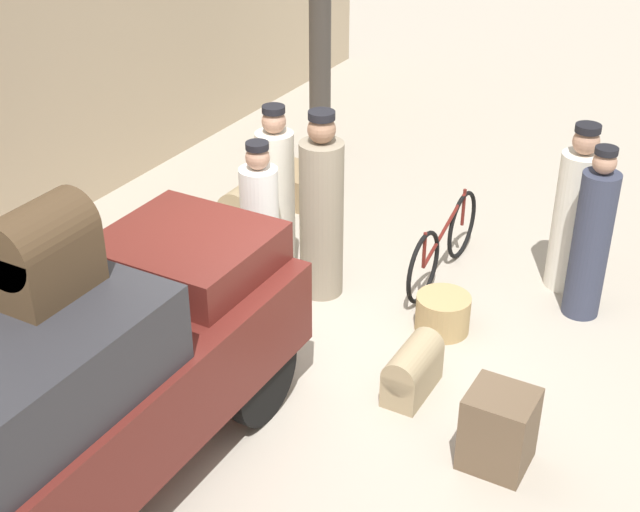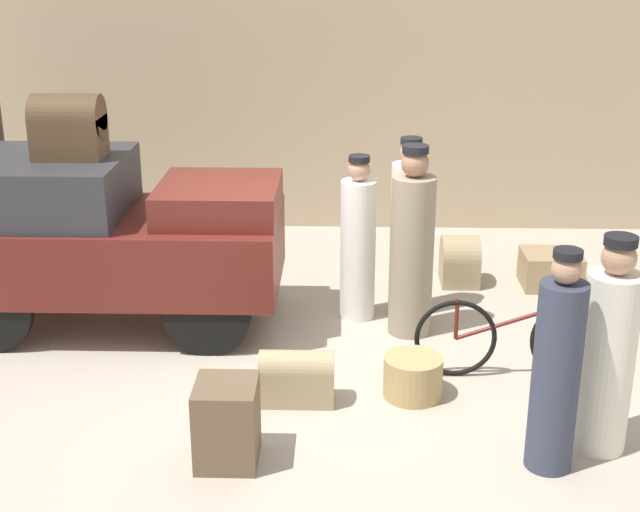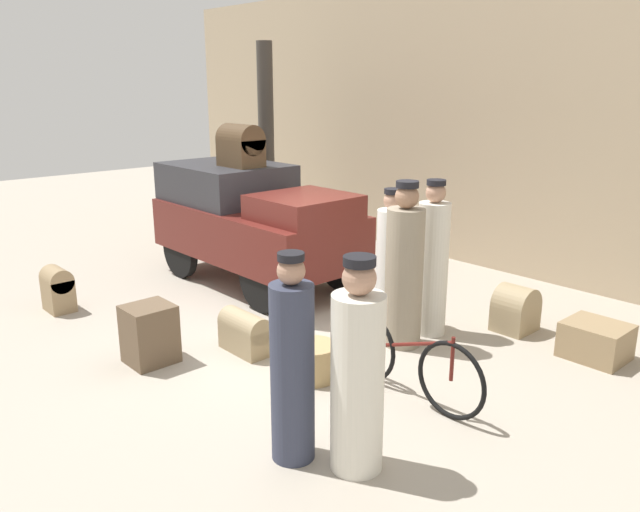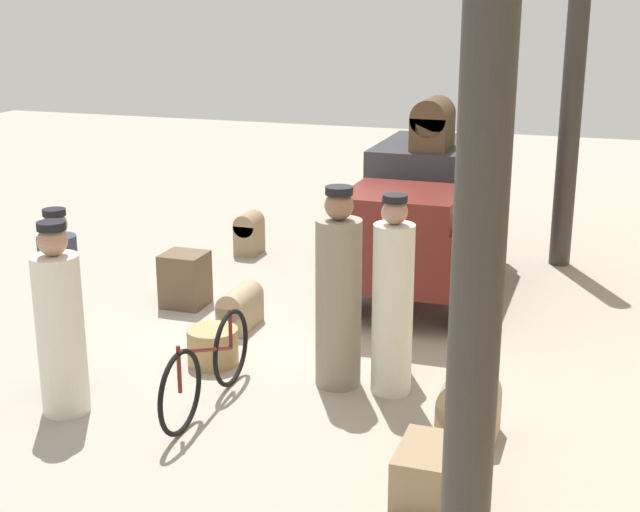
{
  "view_description": "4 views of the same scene",
  "coord_description": "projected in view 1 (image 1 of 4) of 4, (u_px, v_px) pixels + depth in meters",
  "views": [
    {
      "loc": [
        -5.49,
        -2.99,
        4.64
      ],
      "look_at": [
        0.2,
        0.2,
        0.95
      ],
      "focal_mm": 50.0,
      "sensor_mm": 36.0,
      "label": 1
    },
    {
      "loc": [
        0.42,
        -7.36,
        3.68
      ],
      "look_at": [
        0.2,
        0.2,
        0.95
      ],
      "focal_mm": 50.0,
      "sensor_mm": 36.0,
      "label": 2
    },
    {
      "loc": [
        5.3,
        -4.45,
        2.88
      ],
      "look_at": [
        0.2,
        0.2,
        0.95
      ],
      "focal_mm": 35.0,
      "sensor_mm": 36.0,
      "label": 3
    },
    {
      "loc": [
        8.34,
        2.95,
        3.48
      ],
      "look_at": [
        0.2,
        0.2,
        0.95
      ],
      "focal_mm": 50.0,
      "sensor_mm": 36.0,
      "label": 4
    }
  ],
  "objects": [
    {
      "name": "trunk_large_brown",
      "position": [
        413.0,
        369.0,
        7.31
      ],
      "size": [
        0.62,
        0.3,
        0.46
      ],
      "color": "#9E8966",
      "rests_on": "ground"
    },
    {
      "name": "conductor_in_dark_uniform",
      "position": [
        260.0,
        234.0,
        8.2
      ],
      "size": [
        0.35,
        0.35,
        1.68
      ],
      "color": "white",
      "rests_on": "ground"
    },
    {
      "name": "canopy_pillar_right",
      "position": [
        320.0,
        22.0,
        10.88
      ],
      "size": [
        0.28,
        0.28,
        3.55
      ],
      "color": "#38332D",
      "rests_on": "ground"
    },
    {
      "name": "trunk_wicker_pale",
      "position": [
        245.0,
        213.0,
        9.74
      ],
      "size": [
        0.41,
        0.48,
        0.56
      ],
      "color": "#9E8966",
      "rests_on": "ground"
    },
    {
      "name": "porter_lifting_near_truck",
      "position": [
        591.0,
        240.0,
        8.1
      ],
      "size": [
        0.34,
        0.34,
        1.68
      ],
      "color": "#33384C",
      "rests_on": "ground"
    },
    {
      "name": "suitcase_black_upright",
      "position": [
        296.0,
        185.0,
        10.51
      ],
      "size": [
        0.63,
        0.56,
        0.39
      ],
      "color": "#937A56",
      "rests_on": "ground"
    },
    {
      "name": "porter_standing_middle",
      "position": [
        276.0,
        203.0,
        8.62
      ],
      "size": [
        0.37,
        0.37,
        1.83
      ],
      "color": "silver",
      "rests_on": "ground"
    },
    {
      "name": "wicker_basket",
      "position": [
        443.0,
        313.0,
        8.13
      ],
      "size": [
        0.5,
        0.5,
        0.36
      ],
      "color": "tan",
      "rests_on": "ground"
    },
    {
      "name": "bicycle",
      "position": [
        443.0,
        244.0,
        8.88
      ],
      "size": [
        1.73,
        0.04,
        0.77
      ],
      "color": "black",
      "rests_on": "ground"
    },
    {
      "name": "suitcase_tan_flat",
      "position": [
        499.0,
        429.0,
        6.54
      ],
      "size": [
        0.45,
        0.48,
        0.63
      ],
      "color": "brown",
      "rests_on": "ground"
    },
    {
      "name": "porter_with_bicycle",
      "position": [
        574.0,
        215.0,
        8.55
      ],
      "size": [
        0.41,
        0.41,
        1.7
      ],
      "color": "silver",
      "rests_on": "ground"
    },
    {
      "name": "trunk_on_truck_roof",
      "position": [
        41.0,
        250.0,
        5.44
      ],
      "size": [
        0.64,
        0.43,
        0.61
      ],
      "color": "#4C3823",
      "rests_on": "truck"
    },
    {
      "name": "ground_plane",
      "position": [
        329.0,
        367.0,
        7.73
      ],
      "size": [
        30.0,
        30.0,
        0.0
      ],
      "primitive_type": "plane",
      "color": "#A89E8E"
    },
    {
      "name": "porter_carrying_trunk",
      "position": [
        322.0,
        213.0,
        8.4
      ],
      "size": [
        0.42,
        0.42,
        1.87
      ],
      "color": "gray",
      "rests_on": "ground"
    },
    {
      "name": "truck",
      "position": [
        89.0,
        368.0,
        6.12
      ],
      "size": [
        3.28,
        1.55,
        1.7
      ],
      "color": "black",
      "rests_on": "ground"
    }
  ]
}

